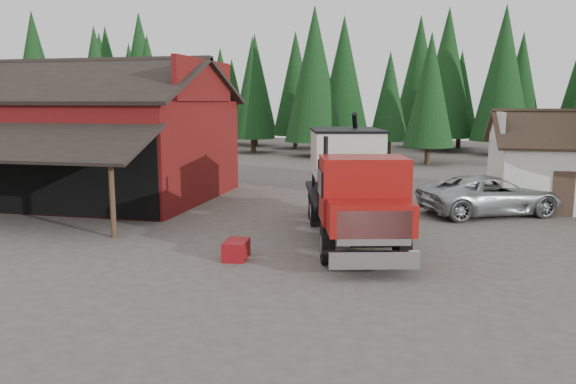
# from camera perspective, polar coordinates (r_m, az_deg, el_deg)

# --- Properties ---
(ground) EXTENTS (120.00, 120.00, 0.00)m
(ground) POSITION_cam_1_polar(r_m,az_deg,el_deg) (17.74, -4.82, -7.17)
(ground) COLOR #4B403B
(ground) RESTS_ON ground
(red_barn) EXTENTS (12.80, 13.63, 7.18)m
(red_barn) POSITION_cam_1_polar(r_m,az_deg,el_deg) (30.84, -18.86, 4.43)
(red_barn) COLOR maroon
(red_barn) RESTS_ON ground
(conifer_backdrop) EXTENTS (76.00, 16.00, 16.00)m
(conifer_backdrop) POSITION_cam_1_polar(r_m,az_deg,el_deg) (58.64, 7.93, 4.22)
(conifer_backdrop) COLOR black
(conifer_backdrop) RESTS_ON ground
(near_pine_a) EXTENTS (4.40, 4.40, 11.40)m
(near_pine_a) POSITION_cam_1_polar(r_m,az_deg,el_deg) (51.95, -18.88, 10.25)
(near_pine_a) COLOR #382619
(near_pine_a) RESTS_ON ground
(near_pine_b) EXTENTS (3.96, 3.96, 10.40)m
(near_pine_b) POSITION_cam_1_polar(r_m,az_deg,el_deg) (46.20, 14.23, 10.03)
(near_pine_b) COLOR #382619
(near_pine_b) RESTS_ON ground
(near_pine_d) EXTENTS (5.28, 5.28, 13.40)m
(near_pine_d) POSITION_cam_1_polar(r_m,az_deg,el_deg) (51.09, 2.70, 11.88)
(near_pine_d) COLOR #382619
(near_pine_d) RESTS_ON ground
(feed_truck) EXTENTS (5.09, 10.44, 4.56)m
(feed_truck) POSITION_cam_1_polar(r_m,az_deg,el_deg) (20.55, 6.46, 1.14)
(feed_truck) COLOR black
(feed_truck) RESTS_ON ground
(silver_car) EXTENTS (6.91, 5.33, 1.75)m
(silver_car) POSITION_cam_1_polar(r_m,az_deg,el_deg) (26.48, 19.88, -0.30)
(silver_car) COLOR #A5A9AD
(silver_car) RESTS_ON ground
(equip_box) EXTENTS (0.79, 1.15, 0.60)m
(equip_box) POSITION_cam_1_polar(r_m,az_deg,el_deg) (18.09, -5.29, -5.86)
(equip_box) COLOR maroon
(equip_box) RESTS_ON ground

